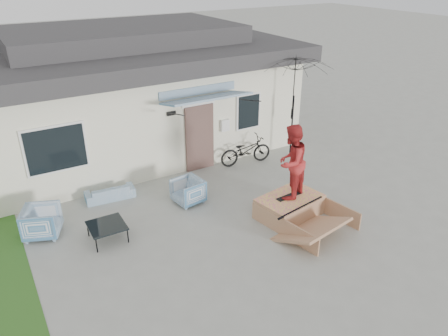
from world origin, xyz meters
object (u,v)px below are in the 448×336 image
skater (291,161)px  skateboard (289,196)px  armchair_right (188,190)px  coffee_table (108,232)px  skate_ramp (289,206)px  patio_umbrella (293,106)px  armchair_left (42,220)px  bicycle (246,148)px  loveseat (110,190)px

skater → skateboard: bearing=180.0°
armchair_right → skater: skater is taller
skateboard → coffee_table: bearing=158.6°
skate_ramp → armchair_right: bearing=125.6°
armchair_right → skateboard: size_ratio=1.03×
patio_umbrella → skater: bearing=-129.5°
armchair_left → skate_ramp: armchair_left is taller
patio_umbrella → skater: skater is taller
skater → skate_ramp: bearing=73.6°
skateboard → skater: (0.00, 0.00, 0.99)m
bicycle → skater: 3.43m
armchair_right → skateboard: 2.73m
loveseat → armchair_right: 2.21m
loveseat → bicycle: 4.52m
armchair_left → patio_umbrella: 8.22m
skate_ramp → bicycle: bearing=67.1°
loveseat → skater: size_ratio=0.69×
skate_ramp → skateboard: 0.30m
loveseat → patio_umbrella: size_ratio=0.48×
bicycle → armchair_right: bearing=122.8°
coffee_table → skater: size_ratio=0.43×
armchair_left → skater: bearing=-89.8°
skateboard → bicycle: bearing=71.6°
skate_ramp → coffee_table: bearing=153.2°
armchair_left → skateboard: bearing=-89.8°
bicycle → patio_umbrella: 2.05m
patio_umbrella → skateboard: size_ratio=3.76×
loveseat → armchair_left: armchair_left is taller
armchair_left → bicycle: (6.44, 0.90, 0.15)m
armchair_right → coffee_table: size_ratio=0.92×
armchair_left → armchair_right: armchair_left is taller
loveseat → armchair_left: 2.14m
skateboard → loveseat: bearing=134.6°
loveseat → skate_ramp: size_ratio=0.63×
armchair_right → coffee_table: armchair_right is taller
patio_umbrella → armchair_left: bearing=-175.4°
bicycle → patio_umbrella: bearing=-91.0°
armchair_left → bicycle: bearing=-59.8°
coffee_table → skateboard: skateboard is taller
loveseat → skater: (3.73, -3.20, 1.29)m
armchair_right → skate_ramp: bearing=37.3°
skater → coffee_table: bearing=-42.6°
coffee_table → armchair_left: bearing=142.6°
armchair_right → patio_umbrella: size_ratio=0.27×
loveseat → coffee_table: bearing=76.5°
skater → patio_umbrella: bearing=-155.5°
skateboard → skate_ramp: bearing=-85.2°
armchair_right → coffee_table: 2.50m
loveseat → skateboard: (3.73, -3.20, 0.30)m
skater → bicycle: bearing=-129.6°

